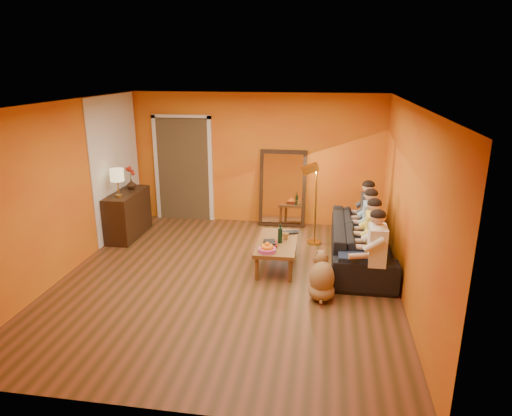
% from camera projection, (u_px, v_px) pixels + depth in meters
% --- Properties ---
extents(room_shell, '(5.00, 5.50, 2.60)m').
position_uv_depth(room_shell, '(232.00, 190.00, 6.81)').
color(room_shell, brown).
rests_on(room_shell, ground).
extents(white_accent, '(0.02, 1.90, 2.58)m').
position_uv_depth(white_accent, '(116.00, 166.00, 8.48)').
color(white_accent, white).
rests_on(white_accent, wall_left).
extents(doorway_recess, '(1.06, 0.30, 2.10)m').
position_uv_depth(doorway_recess, '(185.00, 168.00, 9.43)').
color(doorway_recess, '#3F2D19').
rests_on(doorway_recess, floor).
extents(door_jamb_left, '(0.08, 0.06, 2.20)m').
position_uv_depth(door_jamb_left, '(157.00, 169.00, 9.40)').
color(door_jamb_left, white).
rests_on(door_jamb_left, wall_back).
extents(door_jamb_right, '(0.08, 0.06, 2.20)m').
position_uv_depth(door_jamb_right, '(211.00, 171.00, 9.23)').
color(door_jamb_right, white).
rests_on(door_jamb_right, wall_back).
extents(door_header, '(1.22, 0.06, 0.08)m').
position_uv_depth(door_header, '(181.00, 117.00, 9.00)').
color(door_header, white).
rests_on(door_header, wall_back).
extents(mirror_frame, '(0.92, 0.27, 1.51)m').
position_uv_depth(mirror_frame, '(283.00, 188.00, 9.03)').
color(mirror_frame, '#312010').
rests_on(mirror_frame, floor).
extents(mirror_glass, '(0.78, 0.21, 1.35)m').
position_uv_depth(mirror_glass, '(282.00, 189.00, 8.99)').
color(mirror_glass, white).
rests_on(mirror_glass, mirror_frame).
extents(sideboard, '(0.44, 1.18, 0.85)m').
position_uv_depth(sideboard, '(128.00, 214.00, 8.52)').
color(sideboard, '#312010').
rests_on(sideboard, floor).
extents(table_lamp, '(0.24, 0.24, 0.51)m').
position_uv_depth(table_lamp, '(118.00, 183.00, 8.04)').
color(table_lamp, beige).
rests_on(table_lamp, sideboard).
extents(sofa, '(2.37, 0.93, 0.69)m').
position_uv_depth(sofa, '(361.00, 243.00, 7.38)').
color(sofa, black).
rests_on(sofa, floor).
extents(coffee_table, '(0.64, 1.23, 0.42)m').
position_uv_depth(coffee_table, '(277.00, 254.00, 7.29)').
color(coffee_table, brown).
rests_on(coffee_table, floor).
extents(floor_lamp, '(0.34, 0.30, 1.44)m').
position_uv_depth(floor_lamp, '(316.00, 206.00, 8.05)').
color(floor_lamp, gold).
rests_on(floor_lamp, floor).
extents(dog, '(0.49, 0.64, 0.67)m').
position_uv_depth(dog, '(322.00, 275.00, 6.26)').
color(dog, '#9C7E46').
rests_on(dog, floor).
extents(person_far_left, '(0.70, 0.44, 1.22)m').
position_uv_depth(person_far_left, '(376.00, 252.00, 6.34)').
color(person_far_left, silver).
rests_on(person_far_left, sofa).
extents(person_mid_left, '(0.70, 0.44, 1.22)m').
position_uv_depth(person_mid_left, '(373.00, 238.00, 6.85)').
color(person_mid_left, '#ECDC4E').
rests_on(person_mid_left, sofa).
extents(person_mid_right, '(0.70, 0.44, 1.22)m').
position_uv_depth(person_mid_right, '(370.00, 226.00, 7.37)').
color(person_mid_right, '#85B1CD').
rests_on(person_mid_right, sofa).
extents(person_far_right, '(0.70, 0.44, 1.22)m').
position_uv_depth(person_far_right, '(368.00, 215.00, 7.89)').
color(person_far_right, '#38383D').
rests_on(person_far_right, sofa).
extents(fruit_bowl, '(0.26, 0.26, 0.16)m').
position_uv_depth(fruit_bowl, '(267.00, 247.00, 6.79)').
color(fruit_bowl, '#D34A9F').
rests_on(fruit_bowl, coffee_table).
extents(wine_bottle, '(0.07, 0.07, 0.31)m').
position_uv_depth(wine_bottle, '(280.00, 233.00, 7.13)').
color(wine_bottle, black).
rests_on(wine_bottle, coffee_table).
extents(tumbler, '(0.13, 0.13, 0.10)m').
position_uv_depth(tumbler, '(285.00, 236.00, 7.31)').
color(tumbler, '#B27F3F').
rests_on(tumbler, coffee_table).
extents(laptop, '(0.41, 0.34, 0.03)m').
position_uv_depth(laptop, '(290.00, 233.00, 7.53)').
color(laptop, black).
rests_on(laptop, coffee_table).
extents(book_lower, '(0.24, 0.28, 0.02)m').
position_uv_depth(book_lower, '(264.00, 245.00, 7.06)').
color(book_lower, '#312010').
rests_on(book_lower, coffee_table).
extents(book_mid, '(0.22, 0.28, 0.02)m').
position_uv_depth(book_mid, '(265.00, 243.00, 7.06)').
color(book_mid, '#AA2313').
rests_on(book_mid, book_lower).
extents(book_upper, '(0.23, 0.27, 0.02)m').
position_uv_depth(book_upper, '(264.00, 242.00, 7.04)').
color(book_upper, black).
rests_on(book_upper, book_mid).
extents(vase, '(0.18, 0.18, 0.18)m').
position_uv_depth(vase, '(131.00, 184.00, 8.60)').
color(vase, '#312010').
rests_on(vase, sideboard).
extents(flowers, '(0.17, 0.17, 0.45)m').
position_uv_depth(flowers, '(130.00, 171.00, 8.53)').
color(flowers, '#AA2313').
rests_on(flowers, vase).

